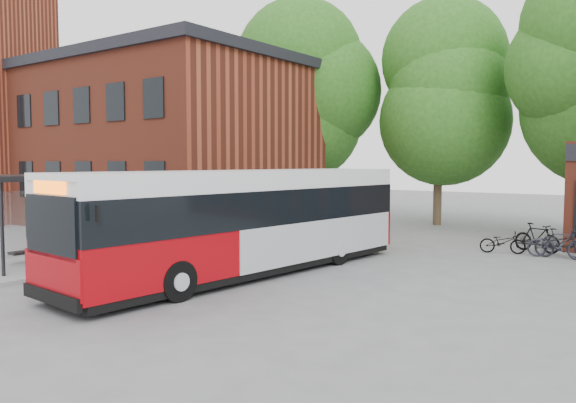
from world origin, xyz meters
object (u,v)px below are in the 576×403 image
Objects in this scene: bus_shelter at (61,219)px; bicycle_1 at (537,238)px; city_bus at (248,222)px; bicycle_3 at (561,244)px; bicycle_0 at (502,242)px; bicycle_2 at (557,243)px.

bus_shelter is 4.01× the size of bicycle_1.
city_bus is 10.70m from bicycle_3.
bus_shelter reaches higher than bicycle_0.
bus_shelter is at bearing -153.14° from city_bus.
city_bus is at bearing 21.51° from bus_shelter.
bicycle_2 is at bearing 40.13° from bus_shelter.
bicycle_1 is at bearing 26.98° from bicycle_2.
bicycle_3 is (0.97, -1.06, -0.01)m from bicycle_1.
bicycle_0 is 1.76m from bicycle_2.
bicycle_0 is at bearing 78.90° from bicycle_2.
bicycle_3 reaches higher than bicycle_2.
bicycle_2 reaches higher than bicycle_0.
bus_shelter reaches higher than bicycle_1.
city_bus is 10.74m from bicycle_2.
city_bus is (5.81, 2.29, 0.06)m from bus_shelter.
bicycle_1 is 1.44m from bicycle_3.
city_bus reaches higher than bicycle_1.
bicycle_0 is (5.00, 8.15, -1.10)m from city_bus.
bicycle_3 reaches higher than bicycle_0.
city_bus is 9.63m from bicycle_0.
bus_shelter is at bearing 117.32° from bicycle_0.
bus_shelter reaches higher than bicycle_2.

